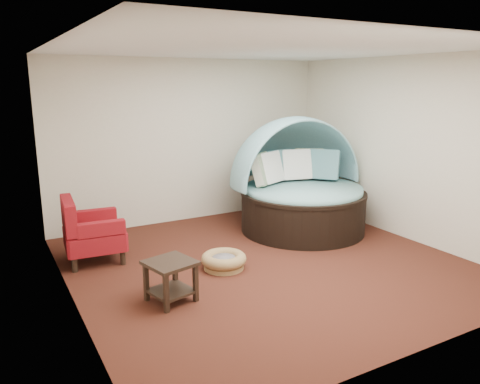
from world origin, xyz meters
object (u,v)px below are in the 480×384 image
red_armchair (90,232)px  side_table (171,275)px  canopy_daybed (300,178)px  pet_basket (224,261)px

red_armchair → side_table: (0.52, -1.67, -0.11)m
side_table → red_armchair: bearing=107.3°
canopy_daybed → side_table: size_ratio=3.86×
canopy_daybed → pet_basket: bearing=-149.1°
pet_basket → red_armchair: bearing=142.6°
red_armchair → canopy_daybed: bearing=1.8°
pet_basket → red_armchair: size_ratio=0.85×
canopy_daybed → red_armchair: (-3.37, 0.17, -0.45)m
canopy_daybed → side_table: 3.27m
canopy_daybed → side_table: canopy_daybed is taller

